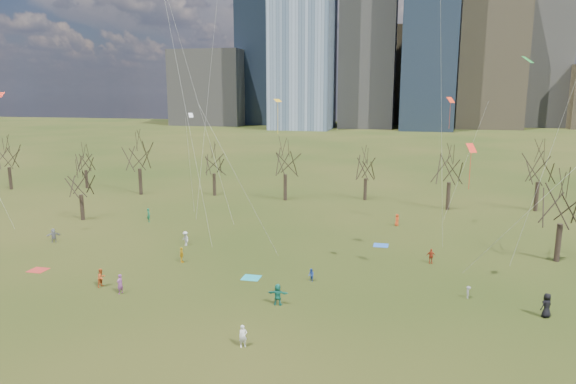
% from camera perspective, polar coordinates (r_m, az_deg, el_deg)
% --- Properties ---
extents(ground, '(500.00, 500.00, 0.00)m').
position_cam_1_polar(ground, '(40.69, -3.96, -12.97)').
color(ground, black).
rests_on(ground, ground).
extents(downtown_skyline, '(212.50, 78.00, 118.00)m').
position_cam_1_polar(downtown_skyline, '(247.46, 10.41, 16.19)').
color(downtown_skyline, slate).
rests_on(downtown_skyline, ground).
extents(bare_tree_row, '(113.04, 29.80, 9.50)m').
position_cam_1_polar(bare_tree_row, '(74.26, 4.38, 3.01)').
color(bare_tree_row, black).
rests_on(bare_tree_row, ground).
extents(blanket_teal, '(1.60, 1.50, 0.03)m').
position_cam_1_polar(blanket_teal, '(47.16, -4.10, -9.48)').
color(blanket_teal, teal).
rests_on(blanket_teal, ground).
extents(blanket_navy, '(1.60, 1.50, 0.03)m').
position_cam_1_polar(blanket_navy, '(57.34, 10.28, -5.85)').
color(blanket_navy, blue).
rests_on(blanket_navy, ground).
extents(blanket_crimson, '(1.60, 1.50, 0.03)m').
position_cam_1_polar(blanket_crimson, '(54.31, -26.01, -7.81)').
color(blanket_crimson, '#B32A23').
rests_on(blanket_crimson, ground).
extents(person_1, '(0.66, 0.62, 1.52)m').
position_cam_1_polar(person_1, '(35.20, -5.02, -15.66)').
color(person_1, silver).
rests_on(person_1, ground).
extents(person_2, '(0.77, 0.91, 1.64)m').
position_cam_1_polar(person_2, '(47.56, -20.02, -8.94)').
color(person_2, '#C24C1B').
rests_on(person_2, ground).
extents(person_3, '(0.43, 0.70, 1.05)m').
position_cam_1_polar(person_3, '(45.00, 19.40, -10.46)').
color(person_3, slate).
rests_on(person_3, ground).
extents(person_4, '(0.83, 0.96, 1.55)m').
position_cam_1_polar(person_4, '(51.87, -11.74, -6.86)').
color(person_4, gold).
rests_on(person_4, ground).
extents(person_5, '(1.65, 0.64, 1.74)m').
position_cam_1_polar(person_5, '(41.21, -1.15, -11.31)').
color(person_5, '#1B7964').
rests_on(person_5, ground).
extents(person_6, '(1.09, 1.02, 1.88)m').
position_cam_1_polar(person_6, '(43.59, 26.80, -11.18)').
color(person_6, black).
rests_on(person_6, ground).
extents(person_7, '(0.54, 0.70, 1.69)m').
position_cam_1_polar(person_7, '(45.54, -18.17, -9.68)').
color(person_7, '#894483').
rests_on(person_7, ground).
extents(person_8, '(0.71, 0.72, 1.17)m').
position_cam_1_polar(person_8, '(46.09, 2.59, -9.20)').
color(person_8, '#24469F').
rests_on(person_8, ground).
extents(person_9, '(1.19, 1.07, 1.60)m').
position_cam_1_polar(person_9, '(57.30, -11.33, -5.08)').
color(person_9, silver).
rests_on(person_9, ground).
extents(person_10, '(0.94, 0.55, 1.49)m').
position_cam_1_polar(person_10, '(52.45, 15.59, -6.87)').
color(person_10, '#A12E17').
rests_on(person_10, ground).
extents(person_11, '(1.46, 1.25, 1.59)m').
position_cam_1_polar(person_11, '(63.06, -24.60, -4.41)').
color(person_11, slate).
rests_on(person_11, ground).
extents(person_12, '(0.74, 0.87, 1.52)m').
position_cam_1_polar(person_12, '(65.73, 12.01, -3.04)').
color(person_12, '#CF4017').
rests_on(person_12, ground).
extents(person_13, '(0.73, 0.78, 1.79)m').
position_cam_1_polar(person_13, '(68.57, -15.22, -2.49)').
color(person_13, '#176942').
rests_on(person_13, ground).
extents(kites_airborne, '(69.19, 25.18, 34.24)m').
position_cam_1_polar(kites_airborne, '(49.30, 6.56, 9.25)').
color(kites_airborne, gold).
rests_on(kites_airborne, ground).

